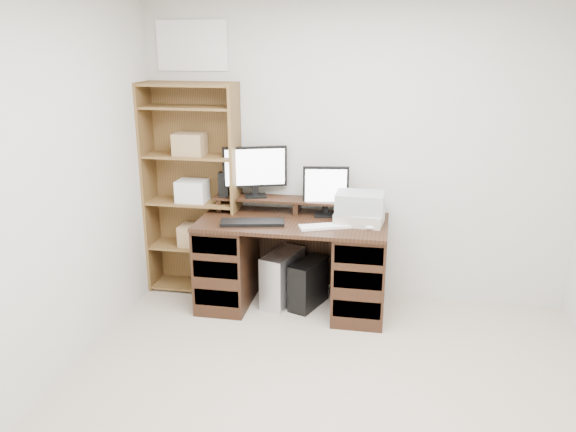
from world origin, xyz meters
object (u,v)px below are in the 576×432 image
(monitor_wide, at_px, (255,169))
(monitor_small, at_px, (326,189))
(printer, at_px, (359,218))
(tower_silver, at_px, (283,278))
(desk, at_px, (293,262))
(bookshelf, at_px, (193,188))
(tower_black, at_px, (308,284))

(monitor_wide, distance_m, monitor_small, 0.61)
(printer, distance_m, tower_silver, 0.84)
(desk, xyz_separation_m, tower_silver, (-0.09, 0.05, -0.17))
(desk, relative_size, tower_silver, 3.35)
(monitor_wide, bearing_deg, bookshelf, 161.56)
(desk, relative_size, monitor_wide, 2.93)
(bookshelf, bearing_deg, desk, -13.28)
(monitor_small, relative_size, tower_black, 0.94)
(monitor_small, distance_m, printer, 0.38)
(monitor_small, height_order, tower_black, monitor_small)
(monitor_wide, height_order, printer, monitor_wide)
(monitor_wide, relative_size, tower_silver, 1.14)
(printer, bearing_deg, desk, -172.43)
(desk, height_order, printer, printer)
(desk, bearing_deg, printer, 1.57)
(desk, relative_size, tower_black, 3.48)
(monitor_small, height_order, tower_silver, monitor_small)
(monitor_wide, bearing_deg, printer, -32.78)
(monitor_small, height_order, printer, monitor_small)
(tower_silver, bearing_deg, desk, -9.26)
(monitor_small, bearing_deg, tower_silver, -166.05)
(printer, relative_size, bookshelf, 0.20)
(bookshelf, bearing_deg, tower_silver, -11.62)
(monitor_small, bearing_deg, desk, -150.76)
(monitor_wide, distance_m, tower_silver, 0.94)
(monitor_wide, xyz_separation_m, tower_black, (0.49, -0.20, -0.91))
(printer, relative_size, tower_silver, 0.82)
(bookshelf, bearing_deg, printer, -7.92)
(tower_silver, distance_m, tower_black, 0.22)
(printer, relative_size, tower_black, 0.85)
(desk, relative_size, bookshelf, 0.83)
(monitor_wide, distance_m, printer, 0.96)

